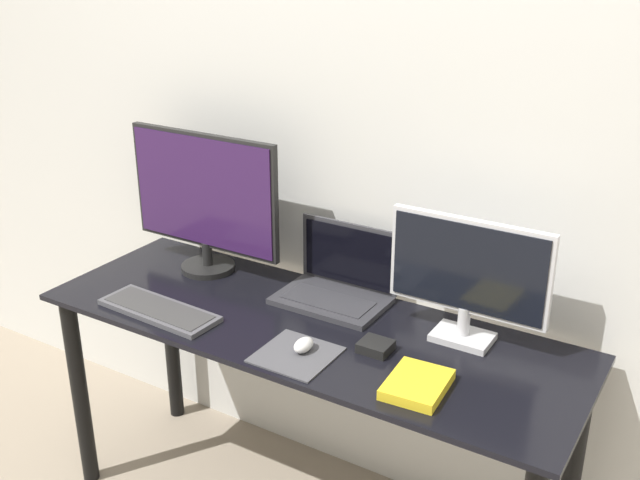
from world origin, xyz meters
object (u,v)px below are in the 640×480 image
Objects in this scene: monitor_left at (204,199)px; laptop at (339,282)px; power_brick at (376,346)px; mouse at (304,345)px; monitor_right at (468,274)px; keyboard at (159,310)px; book at (417,384)px.

monitor_left is 1.70× the size of laptop.
laptop reaches higher than power_brick.
laptop is 4.66× the size of mouse.
monitor_left is at bearing -180.00° from monitor_right.
monitor_right is 0.96m from keyboard.
monitor_left is 1.43× the size of keyboard.
mouse is at bearing -76.07° from laptop.
monitor_left reaches higher than monitor_right.
book is at bearing 2.09° from keyboard.
laptop is 0.84× the size of keyboard.
monitor_left is 1.26× the size of monitor_right.
book is 0.22m from power_brick.
mouse is 0.38× the size of book.
laptop is at bearing 137.62° from power_brick.
monitor_right is 1.34× the size of laptop.
book is at bearing -17.88° from monitor_left.
monitor_left is 1.02m from book.
keyboard is 2.09× the size of book.
mouse is (0.52, 0.03, 0.01)m from keyboard.
monitor_left is 0.43m from keyboard.
mouse reaches higher than power_brick.
power_brick is at bearing 33.74° from mouse.
power_brick is at bearing 147.49° from book.
laptop is at bearing 41.60° from keyboard.
laptop is 0.58m from keyboard.
book and power_brick have the same top height.
monitor_left is 3.00× the size of book.
laptop is at bearing 141.40° from book.
mouse is (-0.36, -0.30, -0.19)m from monitor_right.
keyboard is at bearing -138.40° from laptop.
mouse is at bearing -27.04° from monitor_left.
book is at bearing -38.60° from laptop.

